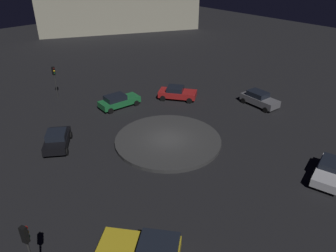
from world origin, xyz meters
The scene contains 11 objects.
ground_plane centered at (0.00, 0.00, 0.00)m, with size 118.96×118.96×0.00m, color black.
roundabout_island centered at (0.00, 0.00, 0.15)m, with size 9.49×9.49×0.31m, color #383838.
car_grey centered at (0.88, 12.62, 0.79)m, with size 4.30×2.20×1.56m.
car_green centered at (-9.03, 0.82, 0.75)m, with size 2.21×4.56×1.47m.
car_black centered at (-5.74, -7.74, 0.76)m, with size 4.23×3.66×1.50m.
car_silver centered at (12.03, 5.48, 0.71)m, with size 2.91×4.43×1.34m.
car_red centered at (-6.43, 7.12, 0.75)m, with size 4.54×4.01×1.47m.
car_yellow centered at (8.42, -9.30, 0.78)m, with size 4.64×4.27×1.46m.
traffic_light_west centered at (-15.87, -3.02, 2.66)m, with size 0.38×0.34×3.72m.
traffic_light_southeast centered at (6.51, -14.40, 3.12)m, with size 0.36×0.39×4.39m.
store_building centered at (-43.20, 23.88, 4.48)m, with size 25.04×34.78×8.95m.
Camera 1 is at (18.59, -16.52, 15.19)m, focal length 34.67 mm.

